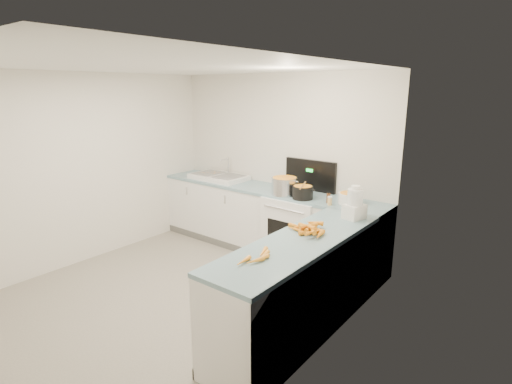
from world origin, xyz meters
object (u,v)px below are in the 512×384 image
Objects in this scene: black_pot at (303,193)px; food_processor at (355,205)px; sink at (219,177)px; mixing_bowl at (350,198)px; stove at (298,228)px; steel_pot at (284,187)px; extract_bottle at (328,198)px; spice_jar at (330,201)px.

black_pot is 0.72× the size of food_processor.
sink is 3.02× the size of mixing_bowl.
stove reaches higher than steel_pot.
extract_bottle is at bearing -0.43° from steel_pot.
sink is at bearing 175.88° from extract_bottle.
stove reaches higher than mixing_bowl.
food_processor is at bearing -26.10° from stove.
spice_jar is (0.56, -0.20, 0.51)m from stove.
food_processor is (0.85, -0.34, 0.08)m from black_pot.
black_pot reaches higher than spice_jar.
steel_pot is (1.31, -0.14, 0.07)m from sink.
steel_pot is 1.19× the size of mixing_bowl.
mixing_bowl reaches higher than spice_jar.
extract_bottle reaches higher than spice_jar.
spice_jar is (0.40, -0.04, -0.03)m from black_pot.
spice_jar is at bearing -5.95° from black_pot.
steel_pot is 0.94× the size of food_processor.
food_processor reaches higher than spice_jar.
spice_jar is at bearing -128.64° from mixing_bowl.
steel_pot is at bearing -5.94° from sink.
spice_jar is (-0.16, -0.21, -0.02)m from mixing_bowl.
stove is 0.58m from black_pot.
mixing_bowl is 0.79× the size of food_processor.
steel_pot is 3.72× the size of spice_jar.
stove is 1.58× the size of sink.
stove is 0.90m from mixing_bowl.
steel_pot is (-0.14, -0.12, 0.57)m from stove.
stove is 4.77× the size of mixing_bowl.
food_processor is at bearing -11.73° from sink.
steel_pot reaches higher than mixing_bowl.
food_processor reaches higher than steel_pot.
extract_bottle is (-0.22, -0.13, -0.01)m from mixing_bowl.
extract_bottle is at bearing -13.96° from stove.
spice_jar is (2.01, -0.21, 0.01)m from sink.
spice_jar is at bearing -6.03° from sink.
food_processor is (0.28, -0.50, 0.09)m from mixing_bowl.
black_pot is 0.91× the size of mixing_bowl.
sink is at bearing 173.97° from spice_jar.
steel_pot is 2.83× the size of extract_bottle.
steel_pot is 0.65m from extract_bottle.
extract_bottle is (0.65, -0.00, -0.04)m from steel_pot.
mixing_bowl is at bearing 31.04° from extract_bottle.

